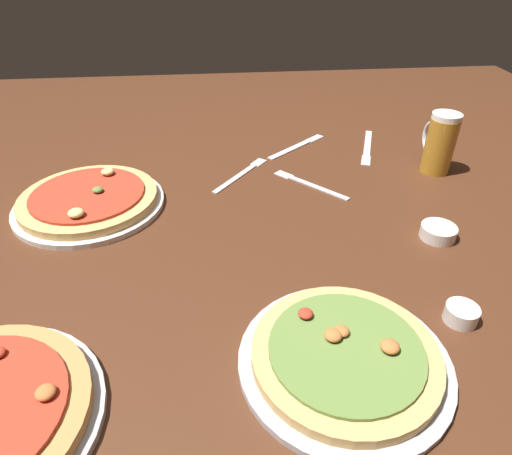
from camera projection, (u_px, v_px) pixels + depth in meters
ground_plane at (256, 242)px, 0.89m from camera, size 2.40×2.40×0.03m
pizza_plate_far at (89, 200)px, 0.96m from camera, size 0.32×0.32×0.05m
pizza_plate_side at (345, 357)px, 0.61m from camera, size 0.30×0.30×0.05m
beer_mug_dark at (439, 143)px, 1.08m from camera, size 0.07×0.13×0.15m
ramekin_sauce at (438, 232)px, 0.87m from camera, size 0.07×0.07×0.03m
ramekin_butter at (461, 314)px, 0.69m from camera, size 0.05×0.05×0.03m
fork_left at (242, 173)px, 1.10m from camera, size 0.15×0.18×0.01m
knife_right at (367, 147)px, 1.23m from camera, size 0.10×0.23×0.01m
fork_spare at (309, 184)px, 1.06m from camera, size 0.16×0.17×0.01m
knife_spare at (297, 146)px, 1.24m from camera, size 0.18×0.16×0.01m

